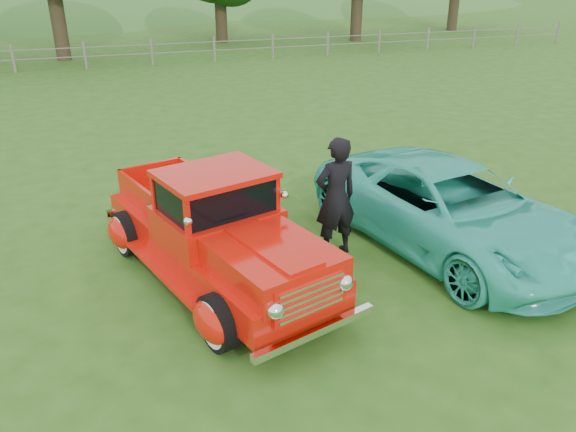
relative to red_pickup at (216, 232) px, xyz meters
name	(u,v)px	position (x,y,z in m)	size (l,w,h in m)	color
ground	(347,316)	(1.45, -1.59, -0.80)	(140.00, 140.00, 0.00)	#284E14
distant_hills	(75,55)	(-2.63, 57.87, -5.34)	(116.00, 60.00, 18.00)	#316826
fence_line	(152,52)	(1.45, 20.41, -0.19)	(48.00, 0.12, 1.20)	#686458
red_pickup	(216,232)	(0.00, 0.00, 0.00)	(3.22, 5.27, 1.78)	black
teal_sedan	(449,208)	(3.93, -0.23, -0.07)	(2.40, 5.20, 1.45)	#2FBFA3
man	(336,197)	(2.03, 0.18, 0.21)	(0.74, 0.48, 2.02)	black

